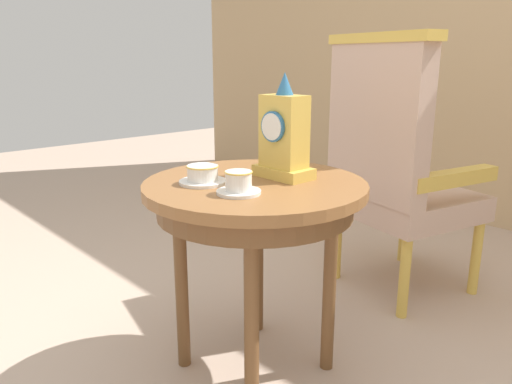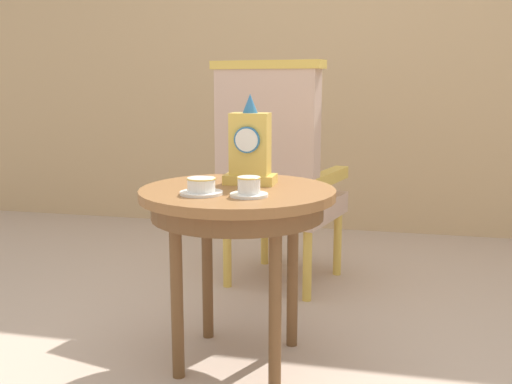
{
  "view_description": "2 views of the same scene",
  "coord_description": "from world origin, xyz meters",
  "px_view_note": "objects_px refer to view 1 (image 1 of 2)",
  "views": [
    {
      "loc": [
        1.05,
        -0.96,
        1.04
      ],
      "look_at": [
        -0.17,
        0.17,
        0.59
      ],
      "focal_mm": 35.01,
      "sensor_mm": 36.0,
      "label": 1
    },
    {
      "loc": [
        0.47,
        -1.99,
        1.05
      ],
      "look_at": [
        0.0,
        0.04,
        0.66
      ],
      "focal_mm": 42.1,
      "sensor_mm": 36.0,
      "label": 2
    }
  ],
  "objects_px": {
    "side_table": "(255,205)",
    "teacup_left": "(203,175)",
    "mantel_clock": "(284,136)",
    "armchair": "(394,165)",
    "teacup_right": "(238,184)"
  },
  "relations": [
    {
      "from": "side_table",
      "to": "teacup_right",
      "type": "bearing_deg",
      "value": -61.23
    },
    {
      "from": "teacup_left",
      "to": "armchair",
      "type": "bearing_deg",
      "value": 86.0
    },
    {
      "from": "teacup_right",
      "to": "armchair",
      "type": "bearing_deg",
      "value": 95.64
    },
    {
      "from": "side_table",
      "to": "mantel_clock",
      "type": "relative_size",
      "value": 2.11
    },
    {
      "from": "teacup_left",
      "to": "armchair",
      "type": "height_order",
      "value": "armchair"
    },
    {
      "from": "side_table",
      "to": "teacup_right",
      "type": "distance_m",
      "value": 0.19
    },
    {
      "from": "side_table",
      "to": "teacup_left",
      "type": "xyz_separation_m",
      "value": [
        -0.09,
        -0.14,
        0.11
      ]
    },
    {
      "from": "side_table",
      "to": "mantel_clock",
      "type": "xyz_separation_m",
      "value": [
        0.02,
        0.11,
        0.21
      ]
    },
    {
      "from": "side_table",
      "to": "teacup_left",
      "type": "height_order",
      "value": "teacup_left"
    },
    {
      "from": "side_table",
      "to": "armchair",
      "type": "bearing_deg",
      "value": 91.58
    },
    {
      "from": "teacup_left",
      "to": "armchair",
      "type": "distance_m",
      "value": 0.99
    },
    {
      "from": "side_table",
      "to": "armchair",
      "type": "xyz_separation_m",
      "value": [
        -0.02,
        0.85,
        0.01
      ]
    },
    {
      "from": "teacup_right",
      "to": "mantel_clock",
      "type": "bearing_deg",
      "value": 102.19
    },
    {
      "from": "side_table",
      "to": "teacup_left",
      "type": "bearing_deg",
      "value": -124.08
    },
    {
      "from": "armchair",
      "to": "teacup_left",
      "type": "bearing_deg",
      "value": -94.0
    }
  ]
}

